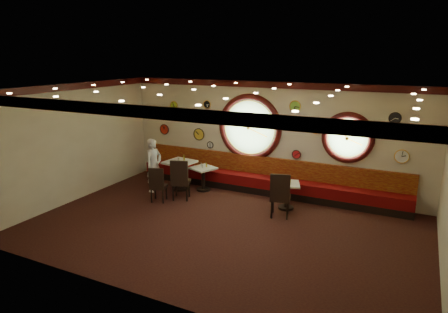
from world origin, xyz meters
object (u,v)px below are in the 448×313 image
Objects in this scene: condiment_c_pepper at (286,182)px; condiment_b_bottle at (206,165)px; condiment_b_pepper at (202,166)px; table_a at (180,172)px; table_b at (203,176)px; condiment_a_salt at (179,159)px; condiment_a_bottle at (184,158)px; chair_b at (180,177)px; condiment_b_salt at (201,164)px; condiment_a_pepper at (178,160)px; chair_c at (280,192)px; chair_a at (157,182)px; condiment_c_bottle at (290,179)px; table_c at (287,193)px; waiter at (154,165)px; condiment_c_salt at (285,181)px.

condiment_b_bottle is at bearing 169.81° from condiment_c_pepper.
table_a is at bearing -164.86° from condiment_b_pepper.
condiment_b_pepper is (0.00, -0.05, 0.31)m from table_b.
condiment_a_salt is 0.18m from condiment_a_bottle.
chair_b reaches higher than condiment_c_pepper.
condiment_a_pepper is at bearing -147.97° from condiment_b_salt.
table_b is 0.88m from condiment_a_pepper.
chair_c is 2.84m from condiment_b_pepper.
table_a is 8.12× the size of condiment_a_pepper.
condiment_a_bottle reaches higher than chair_a.
table_b is 2.74m from condiment_c_bottle.
table_c is 0.36m from condiment_c_bottle.
condiment_a_pepper is at bearing -158.97° from table_b.
chair_b is 0.94m from condiment_a_pepper.
table_a is at bearing 177.29° from condiment_c_pepper.
chair_b is 7.24× the size of condiment_a_salt.
chair_c is at bearing -86.73° from table_c.
condiment_a_bottle is (-0.43, 0.91, 0.30)m from chair_b.
condiment_a_salt is (-0.53, 0.77, 0.26)m from chair_b.
condiment_a_pepper is 0.07× the size of waiter.
table_c is 8.32× the size of condiment_a_salt.
table_b is at bearing 19.21° from table_a.
condiment_a_pepper is 0.20m from condiment_a_bottle.
condiment_b_pepper is 2.71m from condiment_c_bottle.
table_a is 3.32m from condiment_c_pepper.
chair_a is 6.31× the size of condiment_b_pepper.
condiment_a_bottle is (0.04, 1.32, 0.39)m from chair_a.
condiment_a_salt is 3.31m from condiment_c_salt.
condiment_b_bottle is at bearing 56.99° from chair_b.
condiment_c_bottle reaches higher than condiment_c_pepper.
table_c is at bearing -4.62° from condiment_c_salt.
table_a is 3.38m from condiment_c_bottle.
condiment_a_salt is 0.06× the size of waiter.
condiment_a_pepper reaches higher than condiment_c_pepper.
condiment_c_salt is 0.06× the size of waiter.
chair_b is at bearing -54.60° from condiment_a_pepper.
condiment_c_salt is 2.62m from condiment_b_pepper.
condiment_c_pepper reaches higher than table_b.
table_b is 5.89× the size of condiment_b_bottle.
table_b is 0.35m from condiment_b_salt.
chair_a is at bearing 173.27° from chair_c.
condiment_b_salt is (0.05, 1.09, 0.10)m from chair_b.
waiter reaches higher than table_b.
condiment_a_bottle is at bearing -172.01° from table_b.
condiment_a_pepper reaches higher than condiment_a_salt.
condiment_a_salt is 0.95× the size of condiment_b_salt.
condiment_a_pepper is 0.74m from condiment_b_pepper.
chair_b reaches higher than condiment_b_salt.
table_c is 4.90× the size of condiment_a_bottle.
condiment_c_salt is 2.57m from condiment_b_bottle.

